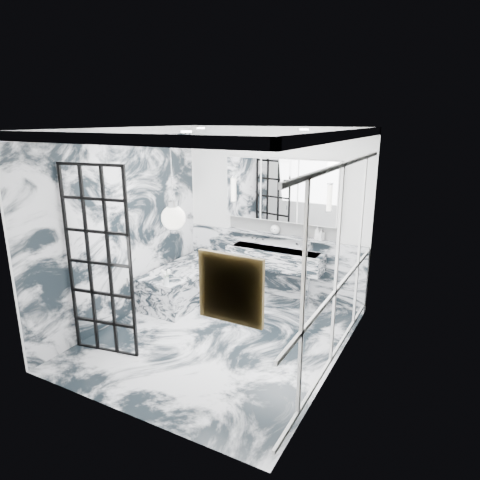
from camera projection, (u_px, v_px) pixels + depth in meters
The scene contains 25 objects.
floor at pixel (218, 338), 5.90m from camera, with size 3.60×3.60×0.00m, color silver.
ceiling at pixel (215, 129), 5.13m from camera, with size 3.60×3.60×0.00m, color white.
wall_back at pixel (274, 214), 7.04m from camera, with size 3.60×3.60×0.00m, color white.
wall_front at pixel (117, 287), 3.99m from camera, with size 3.60×3.60×0.00m, color white.
wall_left at pixel (123, 226), 6.25m from camera, with size 3.60×3.60×0.00m, color white.
wall_right at pixel (339, 259), 4.79m from camera, with size 3.60×3.60×0.00m, color white.
marble_clad_back at pixel (272, 264), 7.26m from camera, with size 3.18×0.05×1.05m, color silver.
marble_clad_left at pixel (124, 230), 6.26m from camera, with size 0.02×3.56×2.68m, color silver.
panel_molding at pixel (337, 267), 4.83m from camera, with size 0.03×3.40×2.30m, color white.
soap_bottle_a at pixel (317, 233), 6.66m from camera, with size 0.09×0.09×0.22m, color #8C5919.
soap_bottle_b at pixel (321, 234), 6.64m from camera, with size 0.08×0.08×0.18m, color #4C4C51.
soap_bottle_c at pixel (319, 236), 6.66m from camera, with size 0.11×0.11×0.14m, color silver.
face_pot at pixel (275, 229), 7.00m from camera, with size 0.16×0.16×0.16m, color white.
amber_bottle at pixel (306, 235), 6.76m from camera, with size 0.04×0.04×0.10m, color #8C5919.
flower_vase at pixel (166, 281), 6.29m from camera, with size 0.08×0.08×0.12m, color silver.
crittall_door at pixel (99, 263), 5.25m from camera, with size 0.88×0.04×2.41m, color black, non-canonical shape.
artwork at pixel (231, 289), 3.43m from camera, with size 0.48×0.05×0.48m, color #BC6513.
pendant_light at pixel (173, 218), 4.31m from camera, with size 0.24×0.24×0.24m, color white.
trough_sink at pixel (275, 258), 6.95m from camera, with size 1.60×0.45×0.30m, color silver.
ledge at pixel (280, 235), 7.00m from camera, with size 1.90×0.14×0.04m, color silver.
subway_tile at pixel (281, 227), 7.01m from camera, with size 1.90×0.03×0.23m, color white.
mirror_cabinet at pixel (281, 190), 6.80m from camera, with size 1.90×0.16×1.00m, color white.
sconce_left at pixel (233, 189), 7.10m from camera, with size 0.07×0.07×0.40m, color white.
sconce_right at pixel (329, 198), 6.35m from camera, with size 0.07×0.07×0.40m, color white.
bathtub at pixel (186, 283), 7.12m from camera, with size 0.75×1.65×0.55m, color silver.
Camera 1 is at (2.77, -4.53, 2.92)m, focal length 32.00 mm.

